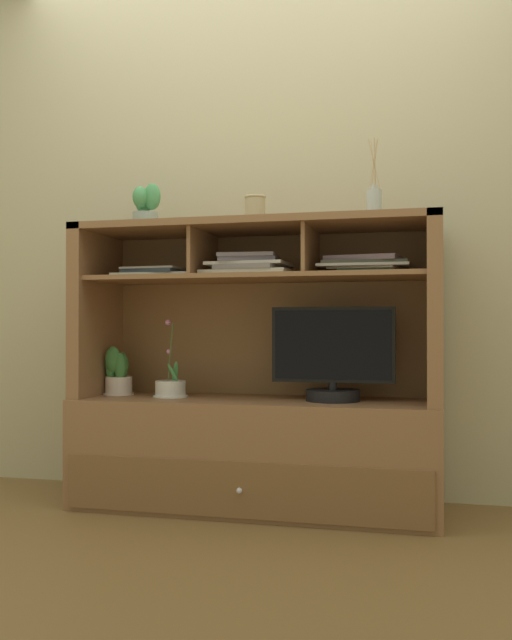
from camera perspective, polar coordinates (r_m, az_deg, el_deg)
The scene contains 12 objects.
floor_plane at distance 3.17m, azimuth -0.00°, elevation -14.98°, with size 6.00×6.00×0.02m, color brown.
back_wall at distance 3.40m, azimuth 1.18°, elevation 9.96°, with size 6.00×0.02×2.80m, color tan.
media_console at distance 3.10m, azimuth 0.04°, elevation -7.88°, with size 1.56×0.54×1.23m.
tv_monitor at distance 3.00m, azimuth 6.20°, elevation -3.25°, with size 0.52×0.23×0.40m.
potted_orchid at distance 3.18m, azimuth -6.88°, elevation -5.46°, with size 0.15×0.15×0.34m.
potted_fern at distance 3.32m, azimuth -11.03°, elevation -4.28°, with size 0.14×0.14×0.22m.
magazine_stack_left at distance 3.07m, azimuth -0.48°, elevation 4.34°, with size 0.40×0.30×0.09m.
magazine_stack_centre at distance 3.19m, azimuth -7.97°, elevation 3.76°, with size 0.35×0.25×0.04m.
magazine_stack_right at distance 3.03m, azimuth 8.81°, elevation 4.39°, with size 0.38×0.34×0.07m.
diffuser_bottle at distance 3.02m, azimuth 9.47°, elevation 9.27°, with size 0.06×0.06×0.33m.
potted_succulent at distance 3.26m, azimuth -8.89°, elevation 8.92°, with size 0.14×0.13×0.19m.
ceramic_vase at distance 3.10m, azimuth -0.07°, elevation 8.91°, with size 0.09×0.09×0.12m.
Camera 1 is at (0.74, -2.98, 0.78)m, focal length 39.82 mm.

